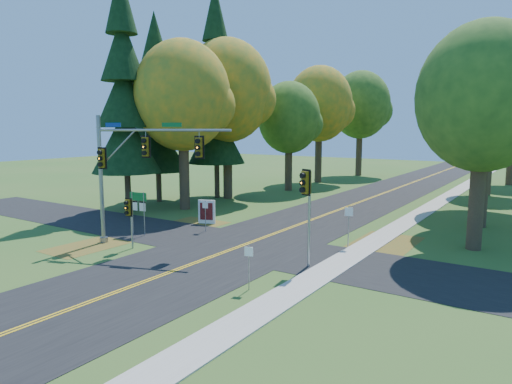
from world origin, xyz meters
The scene contains 29 objects.
ground centered at (0.00, 0.00, 0.00)m, with size 160.00×160.00×0.00m, color #30591F.
road_main centered at (0.00, 0.00, 0.01)m, with size 8.00×160.00×0.02m, color black.
road_cross centered at (0.00, 2.00, 0.01)m, with size 60.00×6.00×0.02m, color black.
centerline_left centered at (-0.10, 0.00, 0.03)m, with size 0.10×160.00×0.01m, color gold.
centerline_right centered at (0.10, 0.00, 0.03)m, with size 0.10×160.00×0.01m, color gold.
sidewalk_east centered at (6.20, 0.00, 0.03)m, with size 1.60×160.00×0.06m, color #9E998E.
leaf_patch_w_near centered at (-6.50, 4.00, 0.01)m, with size 4.00×6.00×0.00m, color brown.
leaf_patch_e centered at (6.80, 6.00, 0.01)m, with size 3.50×8.00×0.00m, color brown.
leaf_patch_w_far centered at (-7.50, -3.00, 0.01)m, with size 3.00×5.00×0.00m, color brown.
tree_w_a centered at (-11.13, 9.38, 9.49)m, with size 8.00×8.00×14.15m.
tree_e_a centered at (11.57, 8.77, 8.53)m, with size 7.20×7.20×12.73m.
tree_w_b centered at (-11.72, 16.29, 10.37)m, with size 8.60×8.60×15.38m.
tree_e_b centered at (10.97, 15.58, 8.90)m, with size 7.60×7.60×13.33m.
tree_w_c centered at (-9.54, 24.47, 7.94)m, with size 6.80×6.80×11.91m.
tree_e_c centered at (9.88, 23.69, 10.66)m, with size 8.80×8.80×15.79m.
tree_w_d centered at (-10.13, 33.18, 9.78)m, with size 8.20×8.20×14.56m.
tree_e_d centered at (9.26, 32.87, 8.24)m, with size 7.00×7.00×12.32m.
tree_w_e centered at (-8.92, 44.09, 10.07)m, with size 8.40×8.40×14.97m.
pine_a centered at (-14.50, 6.00, 9.18)m, with size 5.60×5.60×19.48m.
pine_b centered at (-16.00, 11.00, 8.16)m, with size 5.60×5.60×17.31m.
pine_c centered at (-13.00, 16.00, 9.69)m, with size 5.60×5.60×20.56m.
traffic_mast centered at (-5.52, -1.38, 4.92)m, with size 8.03×3.12×7.65m.
east_signal_pole centered at (5.06, 0.30, 3.74)m, with size 0.55×0.66×4.93m.
ped_signal_pole centered at (-4.94, -2.16, 2.21)m, with size 0.47×0.54×2.97m.
route_sign_cluster centered at (-7.17, 0.52, 2.02)m, with size 1.33×0.23×2.86m.
info_kiosk centered at (-5.80, 5.72, 0.86)m, with size 1.23×0.60×1.73m.
reg_sign_e_north centered at (5.34, 5.11, 1.67)m, with size 0.44×0.21×2.44m.
reg_sign_e_south centered at (4.51, -3.88, 1.35)m, with size 0.37×0.13×1.97m.
reg_sign_w centered at (-4.20, 3.66, 1.43)m, with size 0.39×0.12×2.09m.
Camera 1 is at (15.18, -19.40, 6.93)m, focal length 32.00 mm.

